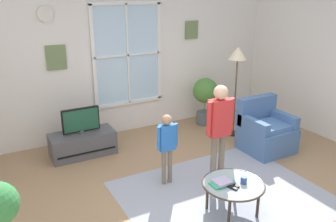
# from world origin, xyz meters

# --- Properties ---
(ground_plane) EXTENTS (6.48, 5.86, 0.02)m
(ground_plane) POSITION_xyz_m (0.00, 0.00, -0.01)
(ground_plane) COLOR #9E7A56
(back_wall) EXTENTS (5.88, 0.17, 2.90)m
(back_wall) POSITION_xyz_m (-0.00, 2.69, 1.45)
(back_wall) COLOR silver
(back_wall) RESTS_ON ground_plane
(area_rug) EXTENTS (2.57, 2.12, 0.01)m
(area_rug) POSITION_xyz_m (0.13, -0.09, 0.00)
(area_rug) COLOR #999EAD
(area_rug) RESTS_ON ground_plane
(tv_stand) EXTENTS (1.03, 0.49, 0.38)m
(tv_stand) POSITION_xyz_m (-1.14, 1.99, 0.19)
(tv_stand) COLOR #4C4C51
(tv_stand) RESTS_ON ground_plane
(television) EXTENTS (0.60, 0.08, 0.42)m
(television) POSITION_xyz_m (-1.14, 1.98, 0.60)
(television) COLOR #4C4C4C
(television) RESTS_ON tv_stand
(armchair) EXTENTS (0.76, 0.74, 0.87)m
(armchair) POSITION_xyz_m (1.59, 0.71, 0.33)
(armchair) COLOR #476B9E
(armchair) RESTS_ON ground_plane
(coffee_table) EXTENTS (0.74, 0.74, 0.41)m
(coffee_table) POSITION_xyz_m (-0.02, -0.45, 0.38)
(coffee_table) COLOR #99B2B7
(coffee_table) RESTS_ON ground_plane
(book_stack) EXTENTS (0.28, 0.18, 0.05)m
(book_stack) POSITION_xyz_m (-0.15, -0.40, 0.43)
(book_stack) COLOR #36B17F
(book_stack) RESTS_ON coffee_table
(cup) EXTENTS (0.08, 0.08, 0.09)m
(cup) POSITION_xyz_m (0.09, -0.50, 0.45)
(cup) COLOR #334C8C
(cup) RESTS_ON coffee_table
(remote_near_books) EXTENTS (0.09, 0.15, 0.02)m
(remote_near_books) POSITION_xyz_m (-0.10, -0.52, 0.42)
(remote_near_books) COLOR black
(remote_near_books) RESTS_ON coffee_table
(remote_near_cup) EXTENTS (0.07, 0.15, 0.02)m
(remote_near_cup) POSITION_xyz_m (-0.02, -0.49, 0.42)
(remote_near_cup) COLOR black
(remote_near_cup) RESTS_ON coffee_table
(person_red_shirt) EXTENTS (0.42, 0.19, 1.40)m
(person_red_shirt) POSITION_xyz_m (0.26, 0.24, 0.88)
(person_red_shirt) COLOR #726656
(person_red_shirt) RESTS_ON ground_plane
(person_blue_shirt) EXTENTS (0.31, 0.14, 1.01)m
(person_blue_shirt) POSITION_xyz_m (-0.37, 0.54, 0.64)
(person_blue_shirt) COLOR #726656
(person_blue_shirt) RESTS_ON ground_plane
(potted_plant_by_window) EXTENTS (0.49, 0.49, 0.94)m
(potted_plant_by_window) POSITION_xyz_m (1.39, 2.20, 0.60)
(potted_plant_by_window) COLOR #4C565B
(potted_plant_by_window) RESTS_ON ground_plane
(floor_lamp) EXTENTS (0.32, 0.32, 1.63)m
(floor_lamp) POSITION_xyz_m (1.56, 1.50, 1.36)
(floor_lamp) COLOR black
(floor_lamp) RESTS_ON ground_plane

